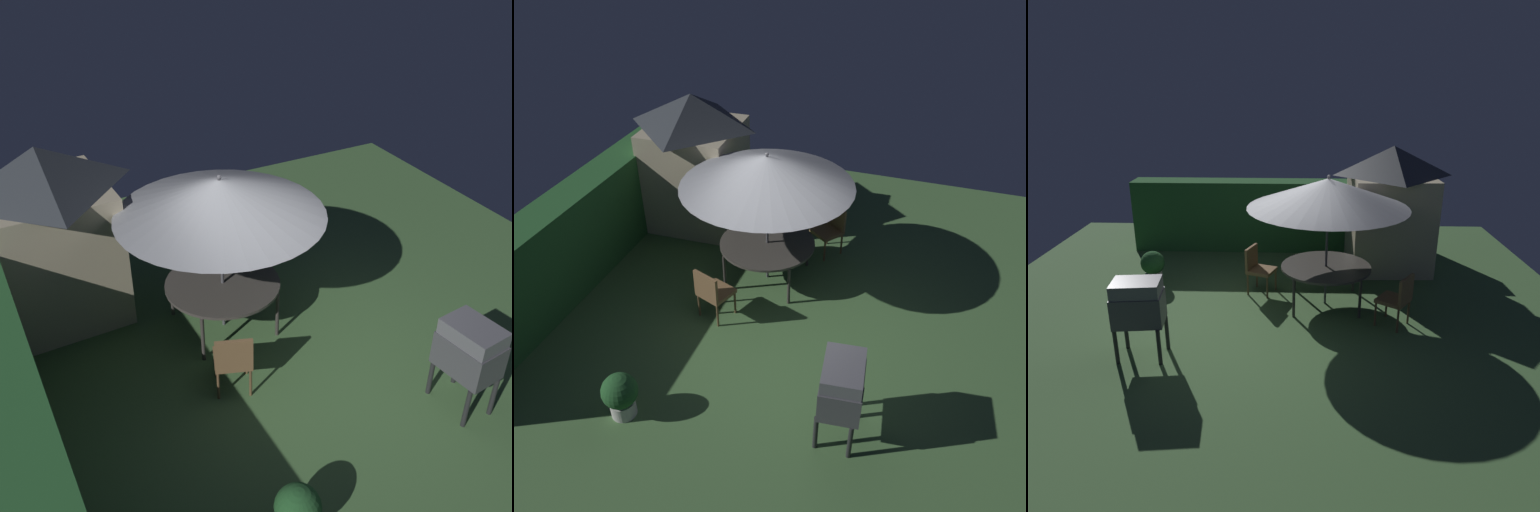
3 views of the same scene
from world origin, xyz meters
TOP-DOWN VIEW (x-y plane):
  - ground_plane at (0.00, 0.00)m, footprint 11.00×11.00m
  - hedge_backdrop at (0.00, 3.50)m, footprint 6.83×0.66m
  - garden_shed at (2.37, 2.42)m, footprint 1.80×1.80m
  - patio_table at (0.96, 0.48)m, footprint 1.60×1.60m
  - patio_umbrella at (0.96, 0.48)m, footprint 2.77×2.77m
  - bbq_grill at (-1.79, -1.41)m, footprint 0.75×0.57m
  - chair_near_shed at (2.10, -0.35)m, footprint 0.65×0.65m
  - chair_far_side at (-0.31, 0.94)m, footprint 0.59×0.59m
  - potted_plant_by_shed at (-2.43, 1.28)m, footprint 0.47×0.47m

SIDE VIEW (x-z plane):
  - ground_plane at x=0.00m, z-range 0.00..0.00m
  - potted_plant_by_shed at x=-2.43m, z-range 0.04..0.70m
  - chair_near_shed at x=2.10m, z-range 0.07..0.97m
  - chair_far_side at x=-0.31m, z-range 0.07..0.97m
  - patio_table at x=0.96m, z-range 0.32..1.05m
  - hedge_backdrop at x=0.00m, z-range 0.00..1.64m
  - bbq_grill at x=-1.79m, z-range 0.25..1.45m
  - garden_shed at x=2.37m, z-range 0.03..2.61m
  - patio_umbrella at x=0.96m, z-range 0.87..3.22m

